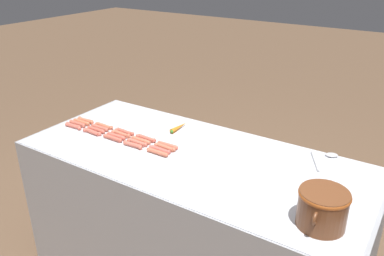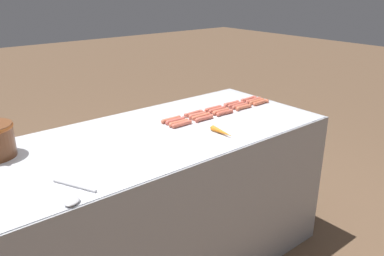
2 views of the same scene
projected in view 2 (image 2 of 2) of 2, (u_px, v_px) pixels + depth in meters
name	position (u px, v px, depth m)	size (l,w,h in m)	color
griddle_counter	(160.00, 202.00, 2.33)	(0.89, 2.02, 0.91)	#9EA0A5
hot_dog_0	(261.00, 103.00, 2.67)	(0.03, 0.15, 0.03)	#CB6547
hot_dog_1	(244.00, 107.00, 2.57)	(0.03, 0.15, 0.03)	#CC6548
hot_dog_2	(225.00, 113.00, 2.46)	(0.03, 0.15, 0.03)	#C65A48
hot_dog_3	(204.00, 118.00, 2.36)	(0.03, 0.15, 0.03)	#C75C4A
hot_dog_4	(182.00, 124.00, 2.26)	(0.03, 0.15, 0.03)	#CD604B
hot_dog_5	(257.00, 101.00, 2.69)	(0.03, 0.15, 0.03)	#C46747
hot_dog_6	(240.00, 106.00, 2.59)	(0.03, 0.15, 0.03)	#C25F4C
hot_dog_7	(221.00, 111.00, 2.49)	(0.03, 0.15, 0.03)	#C9664C
hot_dog_8	(201.00, 116.00, 2.39)	(0.03, 0.15, 0.03)	#CC684B
hot_dog_9	(179.00, 123.00, 2.28)	(0.03, 0.15, 0.03)	#C7664B
hot_dog_10	(254.00, 100.00, 2.72)	(0.03, 0.15, 0.03)	#C6604C
hot_dog_11	(236.00, 105.00, 2.62)	(0.03, 0.15, 0.03)	#C25948
hot_dog_12	(217.00, 110.00, 2.52)	(0.03, 0.15, 0.03)	#CD5D4C
hot_dog_13	(197.00, 115.00, 2.42)	(0.03, 0.15, 0.03)	#C66450
hot_dog_14	(175.00, 121.00, 2.32)	(0.03, 0.15, 0.03)	#CA5A4E
hot_dog_15	(249.00, 99.00, 2.75)	(0.03, 0.15, 0.03)	#CC5F4E
hot_dog_16	(231.00, 103.00, 2.64)	(0.03, 0.15, 0.03)	#CD614F
hot_dog_17	(213.00, 109.00, 2.54)	(0.03, 0.15, 0.03)	#C55B49
hot_dog_18	(194.00, 113.00, 2.45)	(0.03, 0.15, 0.03)	#C86250
hot_dog_19	(171.00, 119.00, 2.34)	(0.03, 0.15, 0.03)	#C8664B
serving_spoon	(73.00, 196.00, 1.51)	(0.26, 0.16, 0.02)	#B7B7BC
carrot	(222.00, 132.00, 2.13)	(0.18, 0.04, 0.03)	orange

